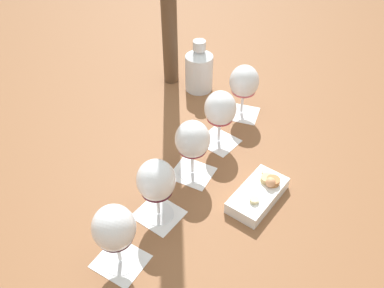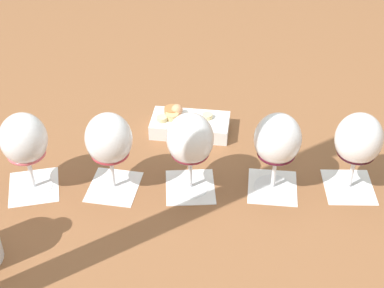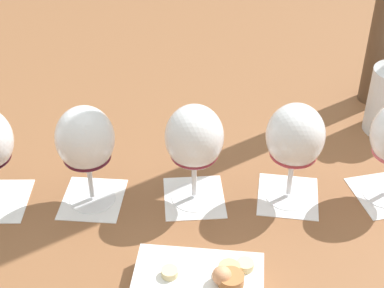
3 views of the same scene
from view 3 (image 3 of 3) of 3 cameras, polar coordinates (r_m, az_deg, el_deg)
ground_plane at (r=0.94m, az=0.21°, el=-5.24°), size 8.00×8.00×0.00m
tasting_card_1 at (r=0.96m, az=9.28°, el=-4.99°), size 0.14×0.13×0.00m
tasting_card_2 at (r=0.94m, az=0.09°, el=-5.28°), size 0.14×0.14×0.00m
tasting_card_3 at (r=0.95m, az=-9.60°, el=-5.27°), size 0.14×0.14×0.00m
wine_glass_1 at (r=0.89m, az=9.95°, el=0.41°), size 0.09×0.09×0.17m
wine_glass_2 at (r=0.87m, az=0.09°, el=0.19°), size 0.09×0.09×0.17m
wine_glass_3 at (r=0.88m, az=-10.29°, el=0.14°), size 0.09×0.09×0.17m
snack_dish at (r=0.79m, az=0.90°, el=-13.03°), size 0.16×0.19×0.06m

